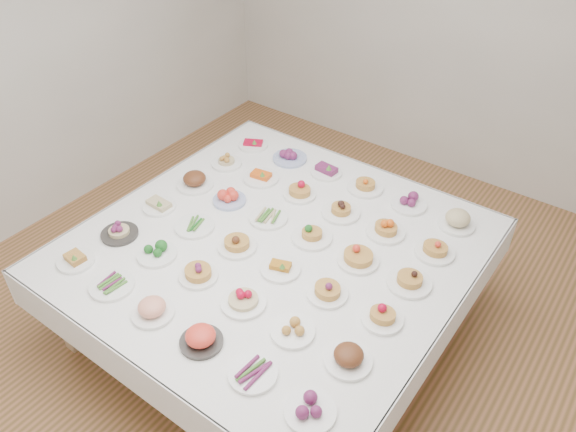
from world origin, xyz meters
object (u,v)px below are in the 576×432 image
Objects in this scene: display_table at (274,251)px; dish_0 at (75,259)px; dish_18 at (194,178)px; dish_35 at (457,220)px.

display_table is 10.48× the size of dish_0.
dish_0 reaches higher than display_table.
dish_18 is at bearing 168.54° from display_table.
dish_18 is at bearing -158.37° from dish_35.
dish_0 is 0.95× the size of dish_35.
dish_35 is (1.72, 0.68, -0.01)m from dish_18.
dish_18 reaches higher than dish_0.
dish_0 is at bearing -135.38° from dish_35.
dish_18 is (-0.85, 0.17, 0.13)m from display_table.
dish_35 is at bearing 44.62° from dish_0.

